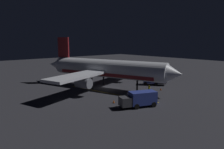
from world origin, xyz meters
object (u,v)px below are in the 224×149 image
catering_truck (154,80)px  traffic_cone_near_left (114,102)px  traffic_cone_near_right (161,89)px  ground_crew_worker (149,89)px  airliner (104,69)px  baggage_truck (140,99)px

catering_truck → traffic_cone_near_left: 18.44m
catering_truck → traffic_cone_near_right: bearing=54.2°
ground_crew_worker → airliner: bearing=-66.2°
airliner → traffic_cone_near_left: size_ratio=64.10×
baggage_truck → traffic_cone_near_left: size_ratio=12.09×
traffic_cone_near_left → catering_truck: bearing=-165.0°
baggage_truck → catering_truck: 18.45m
traffic_cone_near_right → baggage_truck: bearing=20.2°
catering_truck → ground_crew_worker: catering_truck is taller
catering_truck → traffic_cone_near_right: catering_truck is taller
airliner → catering_truck: (-11.45, 5.68, -3.33)m
traffic_cone_near_left → traffic_cone_near_right: size_ratio=1.00×
catering_truck → ground_crew_worker: (7.08, 4.24, -0.30)m
baggage_truck → catering_truck: (-15.94, -9.28, -0.15)m
catering_truck → ground_crew_worker: bearing=30.9°
airliner → traffic_cone_near_right: size_ratio=64.10×
baggage_truck → ground_crew_worker: 10.21m
ground_crew_worker → catering_truck: bearing=-149.1°
airliner → baggage_truck: bearing=73.3°
airliner → traffic_cone_near_right: (-8.09, 10.34, -4.26)m
traffic_cone_near_left → baggage_truck: bearing=112.3°
ground_crew_worker → traffic_cone_near_left: 10.75m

